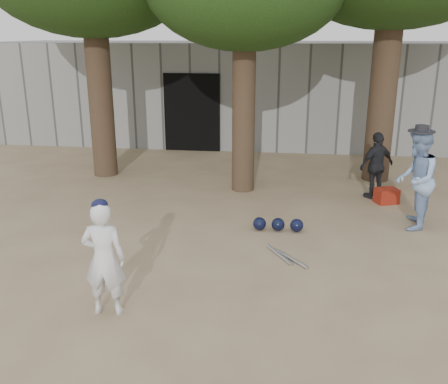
# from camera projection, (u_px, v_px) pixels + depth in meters

# --- Properties ---
(ground) EXTENTS (70.00, 70.00, 0.00)m
(ground) POSITION_uv_depth(u_px,v_px,m) (173.00, 276.00, 7.03)
(ground) COLOR #937C5E
(ground) RESTS_ON ground
(boy_player) EXTENTS (0.54, 0.38, 1.42)m
(boy_player) POSITION_uv_depth(u_px,v_px,m) (104.00, 259.00, 5.91)
(boy_player) COLOR white
(boy_player) RESTS_ON ground
(spectator_blue) EXTENTS (0.86, 0.99, 1.74)m
(spectator_blue) POSITION_uv_depth(u_px,v_px,m) (416.00, 180.00, 8.54)
(spectator_blue) COLOR #8BAAD8
(spectator_blue) RESTS_ON ground
(spectator_dark) EXTENTS (0.86, 0.72, 1.38)m
(spectator_dark) POSITION_uv_depth(u_px,v_px,m) (377.00, 165.00, 10.17)
(spectator_dark) COLOR black
(spectator_dark) RESTS_ON ground
(red_bag) EXTENTS (0.50, 0.45, 0.30)m
(red_bag) POSITION_uv_depth(u_px,v_px,m) (386.00, 196.00, 10.01)
(red_bag) COLOR maroon
(red_bag) RESTS_ON ground
(back_building) EXTENTS (16.00, 5.24, 3.00)m
(back_building) POSITION_uv_depth(u_px,v_px,m) (242.00, 90.00, 16.34)
(back_building) COLOR gray
(back_building) RESTS_ON ground
(helmet_row) EXTENTS (0.87, 0.24, 0.23)m
(helmet_row) POSITION_uv_depth(u_px,v_px,m) (278.00, 224.00, 8.61)
(helmet_row) COLOR black
(helmet_row) RESTS_ON ground
(bat_pile) EXTENTS (0.64, 0.74, 0.06)m
(bat_pile) POSITION_uv_depth(u_px,v_px,m) (285.00, 257.00, 7.57)
(bat_pile) COLOR #ACADB3
(bat_pile) RESTS_ON ground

